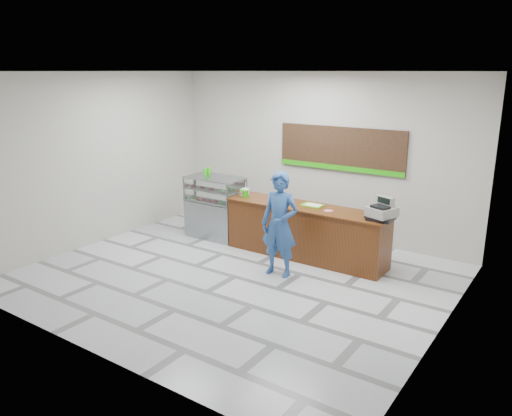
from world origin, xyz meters
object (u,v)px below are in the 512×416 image
Objects in this scene: serving_tray at (312,205)px; display_case at (215,207)px; cash_register at (382,211)px; sales_counter at (305,232)px; customer at (280,224)px.

display_case is at bearing -179.14° from serving_tray.
display_case is 2.45× the size of cash_register.
sales_counter is 2.45× the size of display_case.
customer reaches higher than display_case.
display_case is 3.28× the size of serving_tray.
display_case is 3.75m from cash_register.
display_case is 0.71× the size of customer.
display_case is at bearing -161.01° from cash_register.
serving_tray is (0.09, 0.08, 0.52)m from sales_counter.
customer is (-0.06, -1.08, -0.11)m from serving_tray.
sales_counter is at bearing -162.04° from cash_register.
cash_register is 1.34× the size of serving_tray.
customer is at bearing -94.29° from serving_tray.
serving_tray is 1.09m from customer.
cash_register reaches higher than display_case.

